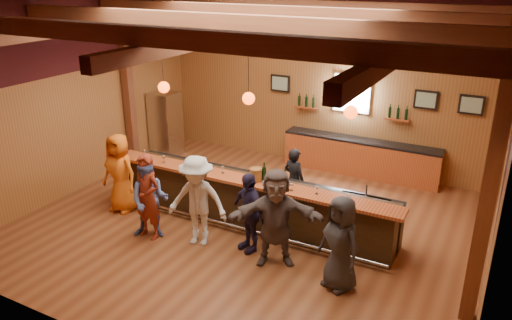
% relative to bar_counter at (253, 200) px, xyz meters
% --- Properties ---
extents(room, '(9.04, 9.00, 4.52)m').
position_rel_bar_counter_xyz_m(room, '(-0.02, -0.09, 2.69)').
color(room, brown).
rests_on(room, ground).
extents(bar_counter, '(6.30, 1.07, 1.11)m').
position_rel_bar_counter_xyz_m(bar_counter, '(0.00, 0.00, 0.00)').
color(bar_counter, black).
rests_on(bar_counter, ground).
extents(back_bar_cabinet, '(4.00, 0.52, 0.95)m').
position_rel_bar_counter_xyz_m(back_bar_cabinet, '(1.18, 3.57, -0.05)').
color(back_bar_cabinet, '#943D1B').
rests_on(back_bar_cabinet, ground).
extents(window, '(0.95, 0.09, 0.95)m').
position_rel_bar_counter_xyz_m(window, '(0.78, 3.80, 1.53)').
color(window, silver).
rests_on(window, room).
extents(framed_pictures, '(5.35, 0.05, 0.45)m').
position_rel_bar_counter_xyz_m(framed_pictures, '(1.65, 3.79, 1.58)').
color(framed_pictures, black).
rests_on(framed_pictures, room).
extents(wine_shelves, '(3.00, 0.18, 0.30)m').
position_rel_bar_counter_xyz_m(wine_shelves, '(0.78, 3.73, 1.10)').
color(wine_shelves, '#943D1B').
rests_on(wine_shelves, room).
extents(pendant_lights, '(4.24, 0.24, 1.37)m').
position_rel_bar_counter_xyz_m(pendant_lights, '(-0.02, -0.15, 2.19)').
color(pendant_lights, black).
rests_on(pendant_lights, room).
extents(stainless_fridge, '(0.70, 0.70, 1.80)m').
position_rel_bar_counter_xyz_m(stainless_fridge, '(-4.12, 2.45, 0.38)').
color(stainless_fridge, silver).
rests_on(stainless_fridge, ground).
extents(customer_orange, '(0.87, 0.58, 1.75)m').
position_rel_bar_counter_xyz_m(customer_orange, '(-2.82, -0.83, 0.36)').
color(customer_orange, orange).
rests_on(customer_orange, ground).
extents(customer_redvest, '(0.66, 0.46, 1.73)m').
position_rel_bar_counter_xyz_m(customer_redvest, '(-1.54, -1.48, 0.34)').
color(customer_redvest, maroon).
rests_on(customer_redvest, ground).
extents(customer_denim, '(0.94, 0.86, 1.57)m').
position_rel_bar_counter_xyz_m(customer_denim, '(-1.51, -1.44, 0.26)').
color(customer_denim, '#5369A7').
rests_on(customer_denim, ground).
extents(customer_white, '(1.28, 0.91, 1.80)m').
position_rel_bar_counter_xyz_m(customer_white, '(-0.54, -1.23, 0.38)').
color(customer_white, beige).
rests_on(customer_white, ground).
extents(customer_navy, '(0.99, 0.75, 1.56)m').
position_rel_bar_counter_xyz_m(customer_navy, '(0.43, -0.98, 0.26)').
color(customer_navy, '#221C39').
rests_on(customer_navy, ground).
extents(customer_brown, '(1.74, 1.23, 1.81)m').
position_rel_bar_counter_xyz_m(customer_brown, '(1.07, -1.15, 0.38)').
color(customer_brown, '#584A46').
rests_on(customer_brown, ground).
extents(customer_dark, '(0.95, 0.82, 1.65)m').
position_rel_bar_counter_xyz_m(customer_dark, '(2.32, -1.33, 0.30)').
color(customer_dark, '#29292C').
rests_on(customer_dark, ground).
extents(bartender, '(0.60, 0.47, 1.46)m').
position_rel_bar_counter_xyz_m(bartender, '(0.53, 0.87, 0.21)').
color(bartender, black).
rests_on(bartender, ground).
extents(ice_bucket, '(0.24, 0.24, 0.26)m').
position_rel_bar_counter_xyz_m(ice_bucket, '(0.22, -0.30, 0.72)').
color(ice_bucket, brown).
rests_on(ice_bucket, bar_counter).
extents(bottle_a, '(0.08, 0.08, 0.38)m').
position_rel_bar_counter_xyz_m(bottle_a, '(0.36, -0.23, 0.74)').
color(bottle_a, black).
rests_on(bottle_a, bar_counter).
extents(bottle_b, '(0.08, 0.08, 0.35)m').
position_rel_bar_counter_xyz_m(bottle_b, '(0.83, -0.28, 0.73)').
color(bottle_b, black).
rests_on(bottle_b, bar_counter).
extents(glass_a, '(0.07, 0.07, 0.17)m').
position_rel_bar_counter_xyz_m(glass_a, '(-2.58, -0.27, 0.71)').
color(glass_a, silver).
rests_on(glass_a, bar_counter).
extents(glass_b, '(0.07, 0.07, 0.17)m').
position_rel_bar_counter_xyz_m(glass_b, '(-1.98, -0.35, 0.71)').
color(glass_b, silver).
rests_on(glass_b, bar_counter).
extents(glass_c, '(0.08, 0.08, 0.17)m').
position_rel_bar_counter_xyz_m(glass_c, '(-1.35, -0.32, 0.71)').
color(glass_c, silver).
rests_on(glass_c, bar_counter).
extents(glass_d, '(0.07, 0.07, 0.17)m').
position_rel_bar_counter_xyz_m(glass_d, '(-1.07, -0.45, 0.71)').
color(glass_d, silver).
rests_on(glass_d, bar_counter).
extents(glass_e, '(0.07, 0.07, 0.16)m').
position_rel_bar_counter_xyz_m(glass_e, '(-0.56, -0.27, 0.70)').
color(glass_e, silver).
rests_on(glass_e, bar_counter).
extents(glass_f, '(0.07, 0.07, 0.16)m').
position_rel_bar_counter_xyz_m(glass_f, '(1.02, -0.39, 0.70)').
color(glass_f, silver).
rests_on(glass_f, bar_counter).
extents(glass_g, '(0.07, 0.07, 0.16)m').
position_rel_bar_counter_xyz_m(glass_g, '(1.49, -0.30, 0.70)').
color(glass_g, silver).
rests_on(glass_g, bar_counter).
extents(glass_h, '(0.07, 0.07, 0.16)m').
position_rel_bar_counter_xyz_m(glass_h, '(2.11, -0.36, 0.70)').
color(glass_h, silver).
rests_on(glass_h, bar_counter).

